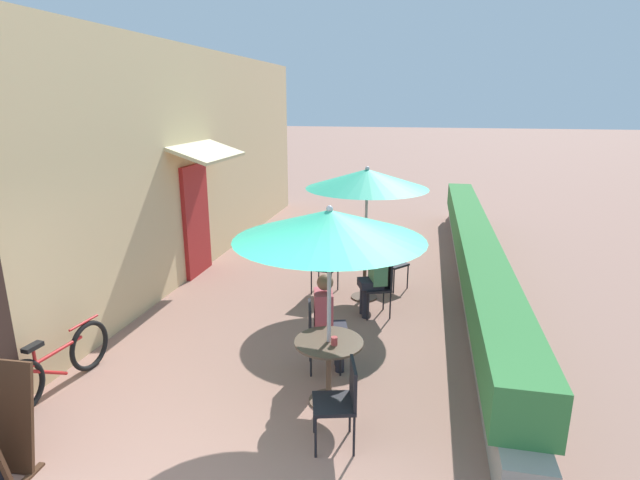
# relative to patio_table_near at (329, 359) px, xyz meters

# --- Properties ---
(cafe_facade_wall) EXTENTS (0.98, 11.98, 4.20)m
(cafe_facade_wall) POSITION_rel_patio_table_near_xyz_m (-3.43, 4.17, 1.56)
(cafe_facade_wall) COLOR #D6B784
(cafe_facade_wall) RESTS_ON ground_plane
(planter_hedge) EXTENTS (0.60, 10.98, 1.01)m
(planter_hedge) POSITION_rel_patio_table_near_xyz_m (1.86, 4.20, 0.01)
(planter_hedge) COLOR gray
(planter_hedge) RESTS_ON ground_plane
(patio_table_near) EXTENTS (0.75, 0.75, 0.74)m
(patio_table_near) POSITION_rel_patio_table_near_xyz_m (0.00, 0.00, 0.00)
(patio_table_near) COLOR brown
(patio_table_near) RESTS_ON ground_plane
(patio_umbrella_near) EXTENTS (1.97, 1.97, 2.24)m
(patio_umbrella_near) POSITION_rel_patio_table_near_xyz_m (-0.00, 0.00, 1.50)
(patio_umbrella_near) COLOR #B7B7BC
(patio_umbrella_near) RESTS_ON ground_plane
(cafe_chair_near_left) EXTENTS (0.49, 0.49, 0.87)m
(cafe_chair_near_left) POSITION_rel_patio_table_near_xyz_m (-0.26, 0.67, -0.01)
(cafe_chair_near_left) COLOR black
(cafe_chair_near_left) RESTS_ON ground_plane
(seated_patron_near_left) EXTENTS (0.47, 0.41, 1.25)m
(seated_patron_near_left) POSITION_rel_patio_table_near_xyz_m (-0.15, 0.70, 0.16)
(seated_patron_near_left) COLOR #23232D
(seated_patron_near_left) RESTS_ON ground_plane
(cafe_chair_near_right) EXTENTS (0.49, 0.49, 0.87)m
(cafe_chair_near_right) POSITION_rel_patio_table_near_xyz_m (0.26, -0.67, -0.01)
(cafe_chair_near_right) COLOR black
(cafe_chair_near_right) RESTS_ON ground_plane
(coffee_cup_near) EXTENTS (0.07, 0.07, 0.09)m
(coffee_cup_near) POSITION_rel_patio_table_near_xyz_m (0.07, -0.07, 0.26)
(coffee_cup_near) COLOR #B73D3D
(coffee_cup_near) RESTS_ON patio_table_near
(patio_table_mid) EXTENTS (0.75, 0.75, 0.74)m
(patio_table_mid) POSITION_rel_patio_table_near_xyz_m (0.01, 3.11, 0.00)
(patio_table_mid) COLOR brown
(patio_table_mid) RESTS_ON ground_plane
(patio_umbrella_mid) EXTENTS (1.97, 1.97, 2.24)m
(patio_umbrella_mid) POSITION_rel_patio_table_near_xyz_m (0.01, 3.11, 1.50)
(patio_umbrella_mid) COLOR #B7B7BC
(patio_umbrella_mid) RESTS_ON ground_plane
(cafe_chair_mid_left) EXTENTS (0.46, 0.46, 0.87)m
(cafe_chair_mid_left) POSITION_rel_patio_table_near_xyz_m (-0.71, 3.14, -0.01)
(cafe_chair_mid_left) COLOR black
(cafe_chair_mid_left) RESTS_ON ground_plane
(cafe_chair_mid_right) EXTENTS (0.52, 0.52, 0.87)m
(cafe_chair_mid_right) POSITION_rel_patio_table_near_xyz_m (0.34, 2.47, -0.01)
(cafe_chair_mid_right) COLOR black
(cafe_chair_mid_right) RESTS_ON ground_plane
(seated_patron_mid_right) EXTENTS (0.49, 0.44, 1.25)m
(seated_patron_mid_right) POSITION_rel_patio_table_near_xyz_m (0.24, 2.43, 0.16)
(seated_patron_mid_right) COLOR #23232D
(seated_patron_mid_right) RESTS_ON ground_plane
(cafe_chair_mid_back) EXTENTS (0.56, 0.56, 0.87)m
(cafe_chair_mid_back) POSITION_rel_patio_table_near_xyz_m (0.40, 3.71, -0.01)
(cafe_chair_mid_back) COLOR black
(cafe_chair_mid_back) RESTS_ON ground_plane
(coffee_cup_mid) EXTENTS (0.07, 0.07, 0.09)m
(coffee_cup_mid) POSITION_rel_patio_table_near_xyz_m (-0.10, 3.23, 0.26)
(coffee_cup_mid) COLOR #232328
(coffee_cup_mid) RESTS_ON patio_table_mid
(bicycle_leaning) EXTENTS (0.22, 1.63, 0.71)m
(bicycle_leaning) POSITION_rel_patio_table_near_xyz_m (-3.09, -0.42, -0.20)
(bicycle_leaning) COLOR black
(bicycle_leaning) RESTS_ON ground_plane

